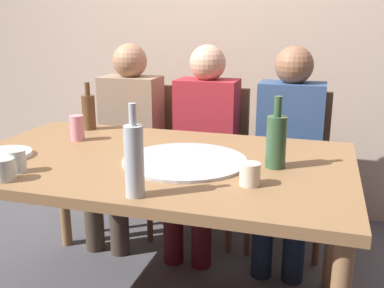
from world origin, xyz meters
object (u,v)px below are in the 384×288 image
at_px(soda_can, 77,128).
at_px(guest_in_beanie, 203,138).
at_px(water_bottle, 89,111).
at_px(tumbler_near, 17,161).
at_px(guest_by_wall, 288,144).
at_px(wine_bottle, 276,140).
at_px(chair_right, 289,159).
at_px(guest_in_sweater, 126,132).
at_px(tumbler_far, 4,170).
at_px(chair_middle, 209,152).
at_px(plate_stack, 4,154).
at_px(wine_glass, 250,174).
at_px(beer_bottle, 134,160).
at_px(chair_left, 137,146).
at_px(pizza_tray, 185,161).
at_px(dining_table, 155,174).

bearing_deg(soda_can, guest_in_beanie, 51.13).
bearing_deg(water_bottle, tumbler_near, -82.81).
bearing_deg(guest_by_wall, wine_bottle, 90.30).
height_order(chair_right, guest_in_sweater, guest_in_sweater).
relative_size(tumbler_far, chair_middle, 0.09).
relative_size(wine_bottle, guest_by_wall, 0.24).
bearing_deg(plate_stack, tumbler_far, -50.71).
xyz_separation_m(wine_bottle, water_bottle, (-1.02, 0.36, -0.01)).
bearing_deg(wine_glass, soda_can, 157.92).
bearing_deg(plate_stack, guest_by_wall, 39.22).
distance_m(wine_glass, chair_right, 1.13).
distance_m(beer_bottle, tumbler_far, 0.52).
xyz_separation_m(water_bottle, tumbler_near, (0.09, -0.70, -0.05)).
bearing_deg(guest_in_sweater, chair_right, -171.18).
height_order(water_bottle, tumbler_far, water_bottle).
bearing_deg(plate_stack, water_bottle, 79.95).
bearing_deg(chair_left, chair_right, -180.00).
xyz_separation_m(soda_can, guest_in_beanie, (0.47, 0.58, -0.16)).
xyz_separation_m(tumbler_far, guest_in_beanie, (0.43, 1.15, -0.14)).
relative_size(beer_bottle, tumbler_far, 3.82).
height_order(pizza_tray, wine_glass, wine_glass).
bearing_deg(chair_middle, water_bottle, 44.12).
height_order(chair_right, guest_in_beanie, guest_in_beanie).
bearing_deg(plate_stack, chair_left, 82.64).
bearing_deg(beer_bottle, guest_in_sweater, 116.50).
xyz_separation_m(dining_table, chair_left, (-0.48, 0.89, -0.16)).
height_order(wine_bottle, chair_middle, wine_bottle).
height_order(tumbler_far, guest_in_sweater, guest_in_sweater).
height_order(dining_table, chair_right, chair_right).
xyz_separation_m(dining_table, guest_by_wall, (0.49, 0.74, -0.03)).
relative_size(chair_left, guest_in_beanie, 0.77).
bearing_deg(tumbler_far, guest_by_wall, 51.55).
relative_size(chair_left, guest_in_sweater, 0.77).
bearing_deg(tumbler_near, chair_right, 52.56).
distance_m(plate_stack, guest_in_sweater, 0.92).
distance_m(dining_table, wine_glass, 0.49).
height_order(wine_bottle, wine_glass, wine_bottle).
bearing_deg(chair_left, soda_can, 91.59).
relative_size(water_bottle, plate_stack, 1.11).
xyz_separation_m(pizza_tray, beer_bottle, (-0.05, -0.39, 0.12)).
xyz_separation_m(tumbler_far, guest_in_sweater, (-0.06, 1.15, -0.14)).
distance_m(chair_left, guest_in_sweater, 0.20).
height_order(chair_right, guest_by_wall, guest_by_wall).
distance_m(guest_in_sweater, guest_by_wall, 0.98).
bearing_deg(pizza_tray, guest_by_wall, 64.93).
height_order(pizza_tray, tumbler_near, tumbler_near).
distance_m(tumbler_far, guest_in_sweater, 1.16).
bearing_deg(tumbler_far, chair_left, 92.72).
distance_m(soda_can, plate_stack, 0.37).
bearing_deg(guest_in_sweater, tumbler_near, 92.62).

